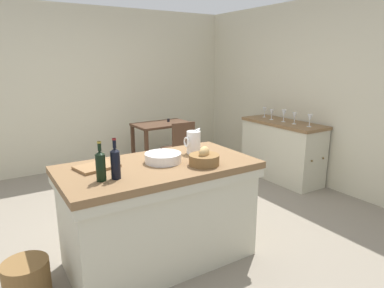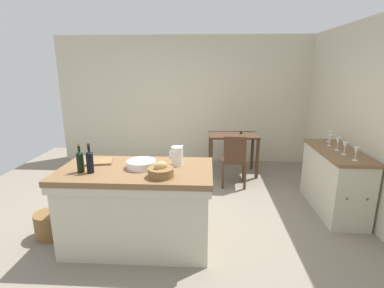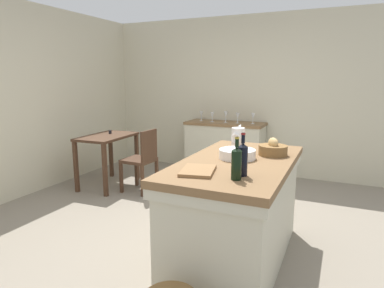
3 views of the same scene
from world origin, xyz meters
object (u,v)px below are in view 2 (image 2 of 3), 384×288
Objects in this scene: pitcher at (177,156)px; wine_glass_left at (345,146)px; side_cabinet at (334,180)px; wine_bottle_amber at (80,161)px; bread_basket at (161,171)px; wine_glass_middle at (338,141)px; island_table at (138,204)px; wine_bottle_dark at (90,161)px; wine_glass_far_right at (329,135)px; wicker_hamper at (50,225)px; wooden_chair at (234,159)px; cutting_board at (98,162)px; wine_glass_far_left at (356,151)px; writing_desk at (233,141)px; wash_bowl at (141,164)px; wine_glass_right at (330,138)px.

wine_glass_left is at bearing 16.73° from pitcher.
side_cabinet is 3.33m from wine_bottle_amber.
wine_glass_middle is at bearing 28.34° from bread_basket.
bread_basket is at bearing -151.61° from side_cabinet.
wine_bottle_dark is (-0.43, -0.16, 0.55)m from island_table.
wine_glass_far_right is 4.00m from wicker_hamper.
wooden_chair is at bearing 142.92° from wine_glass_left.
wine_glass_far_left reaches higher than cutting_board.
wooden_chair is 1.72m from wine_glass_left.
cutting_board is (-0.91, 0.03, -0.10)m from pitcher.
pitcher reaches higher than wine_glass_middle.
bread_basket is at bearing -144.00° from wine_glass_far_right.
wine_bottle_dark is (-1.67, -2.52, 0.40)m from writing_desk.
wine_glass_left is 0.66m from wine_glass_far_right.
pitcher is at bearing -115.88° from wooden_chair.
cutting_board is at bearing -157.74° from wine_glass_far_right.
wash_bowl is 2.88m from wine_glass_far_right.
writing_desk is 2.70× the size of wicker_hamper.
writing_desk is 5.77× the size of wine_glass_right.
cutting_board is at bearing 161.39° from island_table.
wine_glass_far_right is (2.52, 1.39, 0.04)m from wash_bowl.
side_cabinet is 2.59m from bread_basket.
wooden_chair is at bearing 64.12° from pitcher.
wine_glass_far_right is (1.34, -0.95, 0.35)m from writing_desk.
bread_basket is 2.80m from wine_glass_far_right.
wine_glass_left reaches higher than island_table.
island_table is 10.44× the size of wine_glass_far_right.
writing_desk reaches higher than wicker_hamper.
bread_basket reaches higher than wooden_chair.
bread_basket is at bearing -108.66° from pitcher.
wine_bottle_dark is 3.40m from wine_glass_far_right.
wine_glass_far_left is 1.07× the size of wine_glass_right.
wine_glass_far_left reaches higher than wicker_hamper.
wine_glass_far_right is at bearing -13.68° from wooden_chair.
wine_bottle_dark is at bearing -155.35° from wine_glass_right.
wine_glass_left reaches higher than wooden_chair.
wine_bottle_dark is at bearing -161.44° from pitcher.
wooden_chair is at bearing 137.06° from wine_glass_far_left.
pitcher is at bearing -109.92° from writing_desk.
wine_glass_far_right reaches higher than wooden_chair.
writing_desk is at bearing 63.11° from wash_bowl.
pitcher reaches higher than wicker_hamper.
wine_glass_left is (2.09, 0.63, -0.03)m from pitcher.
wine_glass_far_right reaches higher than cutting_board.
side_cabinet is at bearing 15.02° from cutting_board.
wine_glass_far_left is (2.97, 0.67, -0.04)m from wine_bottle_dark.
island_table is 1.79× the size of writing_desk.
writing_desk is 3.11× the size of wine_bottle_amber.
pitcher is 0.99× the size of bread_basket.
wine_bottle_dark is at bearing -130.87° from wooden_chair.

